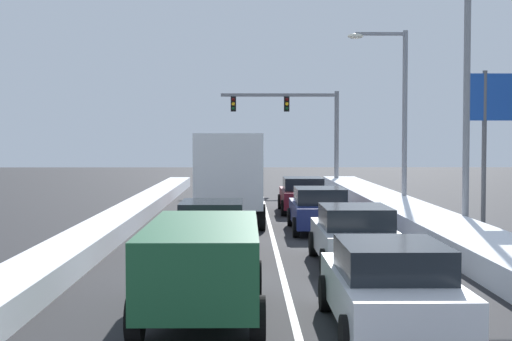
{
  "coord_description": "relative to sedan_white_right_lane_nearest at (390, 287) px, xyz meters",
  "views": [
    {
      "loc": [
        -0.82,
        -5.49,
        3.19
      ],
      "look_at": [
        -0.41,
        29.27,
        1.7
      ],
      "focal_mm": 52.73,
      "sensor_mm": 36.0,
      "label": 1
    }
  ],
  "objects": [
    {
      "name": "sedan_red_center_lane_fourth",
      "position": [
        -3.14,
        24.11,
        0.0
      ],
      "size": [
        2.0,
        4.5,
        1.51
      ],
      "color": "maroon",
      "rests_on": "ground"
    },
    {
      "name": "sedan_white_right_lane_nearest",
      "position": [
        0.0,
        0.0,
        0.0
      ],
      "size": [
        2.0,
        4.5,
        1.51
      ],
      "color": "silver",
      "rests_on": "ground"
    },
    {
      "name": "sedan_tan_center_lane_second",
      "position": [
        -3.29,
        7.97,
        0.0
      ],
      "size": [
        2.0,
        4.5,
        1.51
      ],
      "color": "#937F60",
      "rests_on": "ground"
    },
    {
      "name": "lane_stripe_between_right_lane_and_center_lane",
      "position": [
        -1.52,
        14.58,
        -0.76
      ],
      "size": [
        0.14,
        46.76,
        0.01
      ],
      "primitive_type": "cube",
      "color": "silver",
      "rests_on": "ground"
    },
    {
      "name": "sedan_navy_right_lane_third",
      "position": [
        0.13,
        13.41,
        0.0
      ],
      "size": [
        2.0,
        4.5,
        1.51
      ],
      "color": "navy",
      "rests_on": "ground"
    },
    {
      "name": "ground_plane",
      "position": [
        -1.52,
        10.33,
        -0.76
      ],
      "size": [
        120.0,
        120.0,
        0.0
      ],
      "primitive_type": "plane",
      "color": "#28282B"
    },
    {
      "name": "snow_bank_left_shoulder",
      "position": [
        -6.82,
        14.58,
        -0.47
      ],
      "size": [
        1.33,
        46.76,
        0.59
      ],
      "primitive_type": "cube",
      "color": "white",
      "rests_on": "ground"
    },
    {
      "name": "suv_green_center_lane_nearest",
      "position": [
        -3.14,
        1.14,
        0.25
      ],
      "size": [
        2.16,
        4.9,
        1.67
      ],
      "color": "#1E5633",
      "rests_on": "ground"
    },
    {
      "name": "sedan_maroon_right_lane_fourth",
      "position": [
        0.05,
        20.12,
        0.0
      ],
      "size": [
        2.0,
        4.5,
        1.51
      ],
      "color": "maroon",
      "rests_on": "ground"
    },
    {
      "name": "sedan_silver_right_lane_second",
      "position": [
        0.35,
        6.48,
        0.0
      ],
      "size": [
        2.0,
        4.5,
        1.51
      ],
      "color": "#B7BABF",
      "rests_on": "ground"
    },
    {
      "name": "box_truck_center_lane_third",
      "position": [
        -2.98,
        16.15,
        1.14
      ],
      "size": [
        2.53,
        7.2,
        3.36
      ],
      "color": "#38383D",
      "rests_on": "ground"
    },
    {
      "name": "traffic_light_gantry",
      "position": [
        1.05,
        35.82,
        3.73
      ],
      "size": [
        7.54,
        0.47,
        6.2
      ],
      "color": "slate",
      "rests_on": "ground"
    },
    {
      "name": "snow_bank_right_shoulder",
      "position": [
        3.78,
        14.58,
        -0.44
      ],
      "size": [
        2.08,
        46.76,
        0.64
      ],
      "primitive_type": "cube",
      "color": "white",
      "rests_on": "ground"
    },
    {
      "name": "street_lamp_right_mid",
      "position": [
        4.25,
        20.96,
        4.0
      ],
      "size": [
        2.66,
        0.36,
        7.93
      ],
      "color": "gray",
      "rests_on": "ground"
    },
    {
      "name": "street_lamp_right_near",
      "position": [
        4.5,
        12.46,
        4.12
      ],
      "size": [
        2.66,
        0.36,
        8.16
      ],
      "color": "gray",
      "rests_on": "ground"
    }
  ]
}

